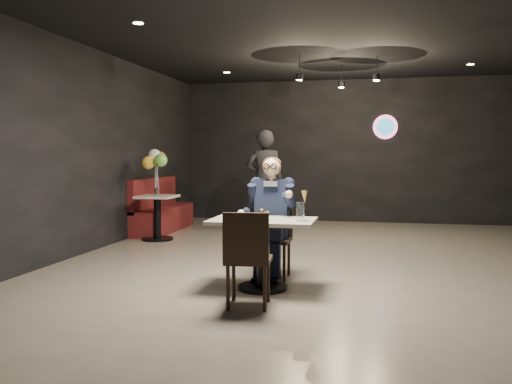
% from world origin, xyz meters
% --- Properties ---
extents(floor, '(9.00, 9.00, 0.00)m').
position_xyz_m(floor, '(0.00, 0.00, 0.00)').
color(floor, gray).
rests_on(floor, ground).
extents(wall_sign, '(0.50, 0.06, 0.50)m').
position_xyz_m(wall_sign, '(0.80, 4.47, 2.00)').
color(wall_sign, pink).
rests_on(wall_sign, floor).
extents(pendant_lights, '(1.40, 1.20, 0.36)m').
position_xyz_m(pendant_lights, '(0.00, 2.00, 2.88)').
color(pendant_lights, black).
rests_on(pendant_lights, floor).
extents(main_table, '(1.10, 0.70, 0.75)m').
position_xyz_m(main_table, '(-0.56, -1.57, 0.38)').
color(main_table, silver).
rests_on(main_table, floor).
extents(chair_far, '(0.42, 0.46, 0.92)m').
position_xyz_m(chair_far, '(-0.56, -1.02, 0.46)').
color(chair_far, black).
rests_on(chair_far, floor).
extents(chair_near, '(0.46, 0.50, 0.92)m').
position_xyz_m(chair_near, '(-0.56, -2.23, 0.46)').
color(chair_near, black).
rests_on(chair_near, floor).
extents(seated_man, '(0.60, 0.80, 1.44)m').
position_xyz_m(seated_man, '(-0.56, -1.02, 0.72)').
color(seated_man, black).
rests_on(seated_man, floor).
extents(dessert_plate, '(0.20, 0.20, 0.01)m').
position_xyz_m(dessert_plate, '(-0.49, -1.66, 0.76)').
color(dessert_plate, white).
rests_on(dessert_plate, main_table).
extents(cake_slice, '(0.13, 0.12, 0.08)m').
position_xyz_m(cake_slice, '(-0.54, -1.65, 0.80)').
color(cake_slice, black).
rests_on(cake_slice, dessert_plate).
extents(mint_leaf, '(0.07, 0.04, 0.01)m').
position_xyz_m(mint_leaf, '(-0.50, -1.67, 0.84)').
color(mint_leaf, '#33832B').
rests_on(mint_leaf, cake_slice).
extents(sundae_glass, '(0.08, 0.08, 0.19)m').
position_xyz_m(sundae_glass, '(-0.16, -1.63, 0.85)').
color(sundae_glass, silver).
rests_on(sundae_glass, main_table).
extents(wafer_cone, '(0.08, 0.08, 0.13)m').
position_xyz_m(wafer_cone, '(-0.11, -1.62, 0.99)').
color(wafer_cone, tan).
rests_on(wafer_cone, sundae_glass).
extents(booth_bench, '(0.50, 1.98, 0.99)m').
position_xyz_m(booth_bench, '(-3.25, 2.31, 0.50)').
color(booth_bench, '#4B1017').
rests_on(booth_bench, floor).
extents(side_table, '(0.60, 0.60, 0.75)m').
position_xyz_m(side_table, '(-2.95, 1.31, 0.37)').
color(side_table, silver).
rests_on(side_table, floor).
extents(balloon_vase, '(0.09, 0.09, 0.14)m').
position_xyz_m(balloon_vase, '(-2.95, 1.31, 0.82)').
color(balloon_vase, silver).
rests_on(balloon_vase, side_table).
extents(balloon_bunch, '(0.39, 0.39, 0.65)m').
position_xyz_m(balloon_bunch, '(-2.95, 1.31, 1.22)').
color(balloon_bunch, yellow).
rests_on(balloon_bunch, balloon_vase).
extents(passerby, '(0.73, 0.52, 1.88)m').
position_xyz_m(passerby, '(-1.40, 2.72, 0.94)').
color(passerby, black).
rests_on(passerby, floor).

